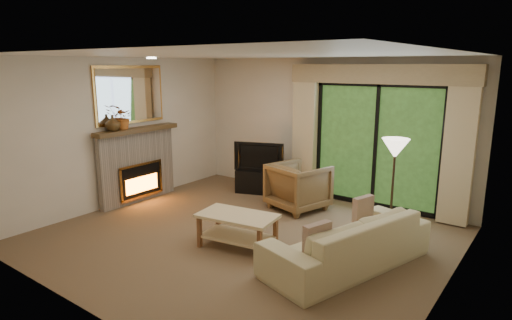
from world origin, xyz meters
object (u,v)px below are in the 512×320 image
Objects in this scene: sofa at (347,241)px; coffee_table at (237,231)px; media_console at (260,181)px; armchair at (298,186)px.

sofa is 1.50m from coffee_table.
sofa is 2.13× the size of coffee_table.
sofa reaches higher than media_console.
armchair is (1.12, -0.40, 0.18)m from media_console.
coffee_table is (0.17, -1.90, -0.17)m from armchair.
media_console is at bearing 110.52° from coffee_table.
armchair reaches higher than media_console.
armchair reaches higher than sofa.
armchair is 1.91m from coffee_table.
sofa is at bearing -55.24° from media_console.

